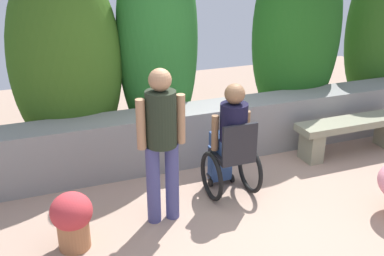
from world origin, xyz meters
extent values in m
plane|color=tan|center=(0.00, 0.00, 0.00)|extent=(11.38, 11.38, 0.00)
cube|color=gray|center=(0.00, 1.49, 0.36)|extent=(7.54, 0.51, 0.73)
ellipsoid|color=#345819|center=(-1.48, 2.11, 1.31)|extent=(1.39, 0.97, 2.63)
ellipsoid|color=#236023|center=(-0.30, 2.06, 1.50)|extent=(1.08, 0.76, 3.00)
ellipsoid|color=#1D5418|center=(1.83, 2.07, 1.48)|extent=(1.39, 0.97, 2.95)
cube|color=gray|center=(1.42, 0.90, 0.20)|extent=(0.20, 0.31, 0.40)
cube|color=gray|center=(2.06, 0.90, 0.44)|extent=(1.64, 0.36, 0.09)
cube|color=black|center=(0.04, 0.48, 0.50)|extent=(0.40, 0.40, 0.06)
cube|color=black|center=(0.04, 0.30, 0.73)|extent=(0.40, 0.04, 0.40)
cube|color=black|center=(0.04, 0.80, 0.10)|extent=(0.28, 0.12, 0.03)
torus|color=black|center=(-0.20, 0.48, 0.28)|extent=(0.05, 0.56, 0.56)
torus|color=black|center=(0.28, 0.48, 0.28)|extent=(0.05, 0.56, 0.56)
cylinder|color=black|center=(-0.10, 0.73, 0.05)|extent=(0.03, 0.10, 0.10)
cylinder|color=black|center=(0.18, 0.73, 0.05)|extent=(0.03, 0.10, 0.10)
cube|color=navy|center=(0.04, 0.58, 0.61)|extent=(0.30, 0.40, 0.16)
cube|color=navy|center=(0.04, 0.78, 0.27)|extent=(0.26, 0.14, 0.43)
cylinder|color=black|center=(0.04, 0.46, 0.86)|extent=(0.30, 0.30, 0.50)
cylinder|color=brown|center=(-0.15, 0.52, 0.78)|extent=(0.08, 0.08, 0.40)
cylinder|color=brown|center=(0.23, 0.52, 0.78)|extent=(0.08, 0.08, 0.40)
sphere|color=brown|center=(0.04, 0.46, 1.22)|extent=(0.22, 0.22, 0.22)
cylinder|color=#424378|center=(-0.92, 0.29, 0.42)|extent=(0.14, 0.14, 0.84)
cylinder|color=#424378|center=(-0.72, 0.29, 0.42)|extent=(0.14, 0.14, 0.84)
cylinder|color=black|center=(-0.82, 0.29, 1.12)|extent=(0.30, 0.30, 0.56)
cylinder|color=#A67653|center=(-1.02, 0.29, 1.09)|extent=(0.09, 0.09, 0.50)
cylinder|color=#A67653|center=(-0.62, 0.29, 1.09)|extent=(0.09, 0.09, 0.50)
sphere|color=#A67653|center=(-0.82, 0.29, 1.51)|extent=(0.22, 0.22, 0.22)
cylinder|color=#AB6A43|center=(-1.75, 0.14, 0.15)|extent=(0.30, 0.30, 0.29)
ellipsoid|color=#254612|center=(-1.75, 0.14, 0.34)|extent=(0.33, 0.33, 0.13)
ellipsoid|color=#C1363B|center=(-1.75, 0.14, 0.39)|extent=(0.39, 0.39, 0.36)
camera|label=1|loc=(-1.99, -3.57, 2.68)|focal=42.18mm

